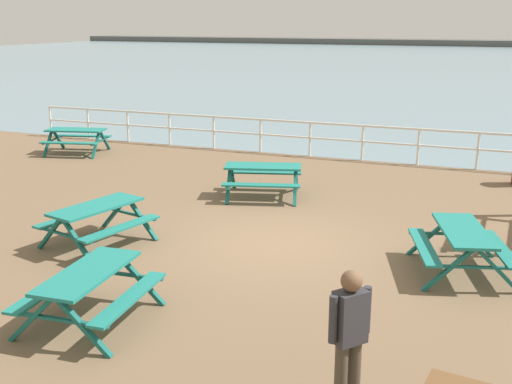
{
  "coord_description": "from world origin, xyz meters",
  "views": [
    {
      "loc": [
        3.75,
        -10.62,
        4.13
      ],
      "look_at": [
        -0.62,
        0.55,
        0.8
      ],
      "focal_mm": 43.85,
      "sensor_mm": 36.0,
      "label": 1
    }
  ],
  "objects": [
    {
      "name": "ground_plane",
      "position": [
        0.0,
        0.0,
        -0.1
      ],
      "size": [
        30.0,
        24.0,
        0.2
      ],
      "primitive_type": "cube",
      "color": "brown"
    },
    {
      "name": "sea_band",
      "position": [
        0.0,
        52.75,
        0.0
      ],
      "size": [
        142.0,
        90.0,
        0.01
      ],
      "primitive_type": "cube",
      "color": "gray",
      "rests_on": "ground"
    },
    {
      "name": "distant_shoreline",
      "position": [
        0.0,
        95.75,
        0.0
      ],
      "size": [
        142.0,
        6.0,
        1.8
      ],
      "primitive_type": "cube",
      "color": "#4C4C47",
      "rests_on": "ground"
    },
    {
      "name": "seaward_railing",
      "position": [
        0.0,
        7.75,
        0.74
      ],
      "size": [
        23.07,
        0.07,
        1.08
      ],
      "color": "white",
      "rests_on": "ground"
    },
    {
      "name": "picnic_table_near_left",
      "position": [
        -1.34,
        -4.0,
        0.58
      ],
      "size": [
        1.66,
        1.91,
        0.8
      ],
      "rotation": [
        0.0,
        0.0,
        1.64
      ],
      "color": "#1E7A70",
      "rests_on": "ground"
    },
    {
      "name": "picnic_table_near_right",
      "position": [
        -8.65,
        5.46,
        0.58
      ],
      "size": [
        2.11,
        1.89,
        0.8
      ],
      "rotation": [
        0.0,
        0.0,
        0.25
      ],
      "color": "#1E7A70",
      "rests_on": "ground"
    },
    {
      "name": "picnic_table_mid_centre",
      "position": [
        3.39,
        -0.25,
        0.58
      ],
      "size": [
        1.96,
        2.16,
        0.8
      ],
      "rotation": [
        0.0,
        0.0,
        1.86
      ],
      "color": "#1E7A70",
      "rests_on": "ground"
    },
    {
      "name": "picnic_table_far_left",
      "position": [
        -1.36,
        2.9,
        0.58
      ],
      "size": [
        2.15,
        1.95,
        0.8
      ],
      "rotation": [
        0.0,
        0.0,
        0.29
      ],
      "color": "#1E7A70",
      "rests_on": "ground"
    },
    {
      "name": "picnic_table_seaward",
      "position": [
        -3.1,
        -1.31,
        0.58
      ],
      "size": [
        1.89,
        2.11,
        0.8
      ],
      "rotation": [
        0.0,
        0.0,
        1.33
      ],
      "color": "#1E7A70",
      "rests_on": "ground"
    },
    {
      "name": "visitor",
      "position": [
        2.51,
        -4.76,
        0.95
      ],
      "size": [
        0.38,
        0.43,
        1.66
      ],
      "rotation": [
        0.0,
        0.0,
        2.46
      ],
      "color": "#4C4233",
      "rests_on": "ground"
    }
  ]
}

